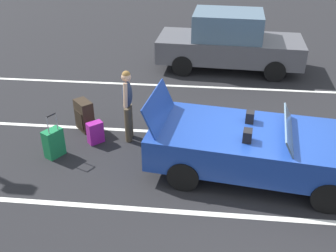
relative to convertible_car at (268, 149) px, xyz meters
The scene contains 10 objects.
ground_plane 0.62m from the convertible_car, behind, with size 80.00×80.00×0.00m, color black.
lot_line_near 1.42m from the convertible_car, 98.76° to the right, with size 18.00×0.12×0.01m, color silver.
lot_line_mid 1.56m from the convertible_car, 97.85° to the left, with size 18.00×0.12×0.01m, color silver.
lot_line_far 4.17m from the convertible_car, 92.73° to the left, with size 18.00×0.12×0.01m, color silver.
convertible_car is the anchor object (origin of this frame).
suitcase_large_black 4.26m from the convertible_car, 161.23° to the left, with size 0.53×0.54×0.74m.
suitcase_medium_bright 4.37m from the convertible_car, behind, with size 0.41×0.47×1.00m.
suitcase_small_carryon 3.74m from the convertible_car, 167.16° to the left, with size 0.39×0.38×0.50m.
traveler_person 3.11m from the convertible_car, 160.09° to the left, with size 0.23×0.60×1.65m.
parked_sedan_near 5.76m from the convertible_car, 95.70° to the left, with size 4.60×2.08×1.82m.
Camera 1 is at (-1.06, -6.45, 4.67)m, focal length 41.72 mm.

